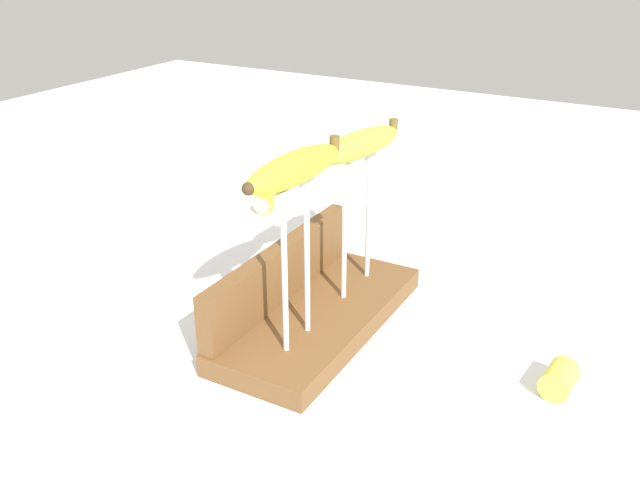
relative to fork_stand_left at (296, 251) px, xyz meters
name	(u,v)px	position (x,y,z in m)	size (l,w,h in m)	color
ground_plane	(320,327)	(0.08, 0.01, -0.15)	(3.00, 3.00, 0.00)	silver
wooden_board	(320,317)	(0.08, 0.01, -0.13)	(0.34, 0.15, 0.03)	brown
board_backstop	(281,272)	(0.08, 0.07, -0.08)	(0.34, 0.02, 0.08)	brown
fork_stand_left	(296,251)	(0.00, 0.00, 0.00)	(0.08, 0.01, 0.20)	silver
fork_stand_right	(357,212)	(0.16, 0.00, -0.01)	(0.10, 0.01, 0.19)	silver
banana_raised_left	(294,168)	(0.00, 0.00, 0.10)	(0.17, 0.05, 0.04)	yellow
banana_raised_right	(359,145)	(0.16, 0.00, 0.09)	(0.17, 0.07, 0.04)	#B2C138
banana_chunk_near	(559,379)	(0.09, -0.30, -0.13)	(0.05, 0.04, 0.04)	#DBD147
banana_chunk_far	(266,202)	(0.39, 0.30, -0.13)	(0.05, 0.04, 0.04)	yellow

